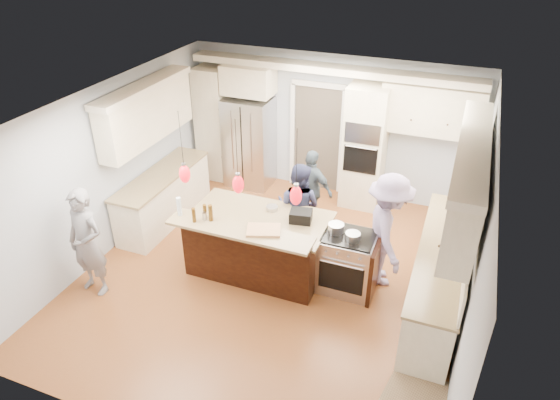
% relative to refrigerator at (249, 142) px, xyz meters
% --- Properties ---
extents(ground_plane, '(6.00, 6.00, 0.00)m').
position_rel_refrigerator_xyz_m(ground_plane, '(1.55, -2.64, -0.90)').
color(ground_plane, brown).
rests_on(ground_plane, ground).
extents(room_shell, '(5.54, 6.04, 2.72)m').
position_rel_refrigerator_xyz_m(room_shell, '(1.55, -2.64, 0.92)').
color(room_shell, '#B2BCC6').
rests_on(room_shell, ground).
extents(refrigerator, '(0.90, 0.70, 1.80)m').
position_rel_refrigerator_xyz_m(refrigerator, '(0.00, 0.00, 0.00)').
color(refrigerator, '#B7B7BC').
rests_on(refrigerator, ground).
extents(oven_column, '(0.72, 0.69, 2.30)m').
position_rel_refrigerator_xyz_m(oven_column, '(2.30, 0.03, 0.25)').
color(oven_column, '#F3E6C5').
rests_on(oven_column, ground).
extents(back_upper_cabinets, '(5.30, 0.61, 2.54)m').
position_rel_refrigerator_xyz_m(back_upper_cabinets, '(0.80, 0.12, 0.77)').
color(back_upper_cabinets, '#F3E6C5').
rests_on(back_upper_cabinets, ground).
extents(right_counter_run, '(0.64, 3.10, 2.51)m').
position_rel_refrigerator_xyz_m(right_counter_run, '(3.99, -2.34, 0.16)').
color(right_counter_run, '#F3E6C5').
rests_on(right_counter_run, ground).
extents(left_cabinets, '(0.64, 2.30, 2.51)m').
position_rel_refrigerator_xyz_m(left_cabinets, '(-0.89, -1.84, 0.16)').
color(left_cabinets, '#F3E6C5').
rests_on(left_cabinets, ground).
extents(kitchen_island, '(2.10, 1.46, 1.12)m').
position_rel_refrigerator_xyz_m(kitchen_island, '(1.30, -2.57, -0.41)').
color(kitchen_island, black).
rests_on(kitchen_island, ground).
extents(island_range, '(0.82, 0.71, 0.92)m').
position_rel_refrigerator_xyz_m(island_range, '(2.71, -2.49, -0.44)').
color(island_range, '#B7B7BC').
rests_on(island_range, ground).
extents(pendant_lights, '(1.75, 0.15, 1.03)m').
position_rel_refrigerator_xyz_m(pendant_lights, '(1.30, -3.15, 0.90)').
color(pendant_lights, black).
rests_on(pendant_lights, ground).
extents(person_bar_end, '(0.65, 0.46, 1.66)m').
position_rel_refrigerator_xyz_m(person_bar_end, '(-0.75, -3.89, -0.07)').
color(person_bar_end, gray).
rests_on(person_bar_end, ground).
extents(person_far_left, '(0.80, 0.65, 1.53)m').
position_rel_refrigerator_xyz_m(person_far_left, '(1.67, -1.79, -0.13)').
color(person_far_left, '#2A2E51').
rests_on(person_far_left, ground).
extents(person_far_right, '(0.90, 0.57, 1.43)m').
position_rel_refrigerator_xyz_m(person_far_right, '(1.65, -1.04, -0.19)').
color(person_far_right, '#41505B').
rests_on(person_far_right, ground).
extents(person_range_side, '(1.04, 1.31, 1.78)m').
position_rel_refrigerator_xyz_m(person_range_side, '(3.15, -2.13, -0.01)').
color(person_range_side, '#8F7DA8').
rests_on(person_range_side, ground).
extents(water_bottle, '(0.09, 0.09, 0.28)m').
position_rel_refrigerator_xyz_m(water_bottle, '(0.35, -3.16, 0.36)').
color(water_bottle, silver).
rests_on(water_bottle, kitchen_island).
extents(beer_bottle_a, '(0.07, 0.07, 0.21)m').
position_rel_refrigerator_xyz_m(beer_bottle_a, '(0.73, -3.09, 0.33)').
color(beer_bottle_a, '#4C310D').
rests_on(beer_bottle_a, kitchen_island).
extents(beer_bottle_b, '(0.06, 0.06, 0.22)m').
position_rel_refrigerator_xyz_m(beer_bottle_b, '(0.64, -3.24, 0.33)').
color(beer_bottle_b, '#4C310D').
rests_on(beer_bottle_b, kitchen_island).
extents(beer_bottle_c, '(0.08, 0.08, 0.25)m').
position_rel_refrigerator_xyz_m(beer_bottle_c, '(0.84, -3.13, 0.34)').
color(beer_bottle_c, '#4C310D').
rests_on(beer_bottle_c, kitchen_island).
extents(drink_can, '(0.08, 0.08, 0.12)m').
position_rel_refrigerator_xyz_m(drink_can, '(0.75, -3.15, 0.28)').
color(drink_can, '#B7B7BC').
rests_on(drink_can, kitchen_island).
extents(cutting_board, '(0.53, 0.45, 0.04)m').
position_rel_refrigerator_xyz_m(cutting_board, '(1.63, -3.11, 0.24)').
color(cutting_board, tan).
rests_on(cutting_board, kitchen_island).
extents(pot_large, '(0.23, 0.23, 0.13)m').
position_rel_refrigerator_xyz_m(pot_large, '(2.48, -2.48, 0.09)').
color(pot_large, '#B7B7BC').
rests_on(pot_large, island_range).
extents(pot_small, '(0.21, 0.21, 0.11)m').
position_rel_refrigerator_xyz_m(pot_small, '(2.75, -2.57, 0.07)').
color(pot_small, '#B7B7BC').
rests_on(pot_small, island_range).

